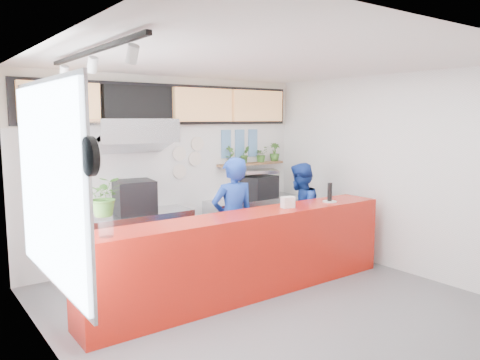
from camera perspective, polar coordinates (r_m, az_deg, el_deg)
floor at (r=6.12m, az=3.24°, el=-14.86°), size 5.00×5.00×0.00m
ceiling at (r=5.70m, az=3.47°, el=14.28°), size 5.00×5.00×0.00m
wall_back at (r=7.79m, az=-8.46°, el=1.35°), size 5.00×0.00×5.00m
wall_left at (r=4.57m, az=-21.63°, el=-3.48°), size 0.00×5.00×5.00m
wall_right at (r=7.55m, az=18.13°, el=0.86°), size 0.00×5.00×5.00m
service_counter at (r=6.23m, az=0.90°, el=-9.06°), size 4.50×0.60×1.10m
cream_band at (r=7.74m, az=-8.59°, el=9.46°), size 5.00×0.02×0.80m
prep_bench at (r=7.38m, az=-12.74°, el=-7.41°), size 1.80×0.60×0.90m
panini_oven at (r=7.24m, az=-12.75°, el=-2.02°), size 0.64×0.64×0.50m
extraction_hood at (r=7.09m, az=-12.98°, el=5.90°), size 1.20×0.70×0.35m
hood_lip at (r=7.10m, az=-12.93°, el=4.28°), size 1.20×0.69×0.31m
right_bench at (r=8.52m, az=1.62°, el=-5.20°), size 1.80×0.60×0.90m
espresso_machine at (r=8.49m, az=2.39°, el=-0.82°), size 0.68×0.54×0.39m
espresso_tray at (r=8.45m, az=2.40°, el=1.08°), size 0.74×0.64×0.06m
herb_shelf at (r=8.57m, az=1.36°, el=1.99°), size 1.40×0.18×0.04m
menu_board_far_left at (r=6.99m, az=-21.10°, el=8.85°), size 1.10×0.10×0.55m
menu_board_mid_left at (r=7.38m, az=-12.28°, el=9.08°), size 1.10×0.10×0.55m
menu_board_mid_right at (r=7.93m, az=-4.51°, el=9.11°), size 1.10×0.10×0.55m
menu_board_far_right at (r=8.60m, az=2.15°, el=9.01°), size 1.10×0.10×0.55m
soffit at (r=7.71m, az=-8.47°, el=9.10°), size 4.80×0.04×0.65m
window_pane at (r=4.83m, az=-22.31°, el=-0.53°), size 0.04×2.20×1.90m
window_frame at (r=4.84m, az=-22.08°, el=-0.51°), size 0.03×2.30×2.00m
wall_clock_rim at (r=3.65m, az=-17.82°, el=2.76°), size 0.05×0.30×0.30m
wall_clock_face at (r=3.66m, az=-17.38°, el=2.79°), size 0.02×0.26×0.26m
track_rail at (r=4.65m, az=-17.59°, el=14.73°), size 0.05×2.40×0.04m
dec_plate_a at (r=7.81m, az=-7.42°, el=3.23°), size 0.24×0.03×0.24m
dec_plate_b at (r=7.97m, az=-5.52°, el=2.62°), size 0.24×0.03×0.24m
dec_plate_c at (r=7.84m, az=-7.38°, el=1.04°), size 0.24×0.03×0.24m
dec_plate_d at (r=7.98m, az=-5.23°, el=4.43°), size 0.24×0.03×0.24m
photo_frame_a at (r=8.31m, az=-1.72°, el=5.27°), size 0.20×0.02×0.25m
photo_frame_b at (r=8.48m, az=-0.04°, el=5.32°), size 0.20×0.02×0.25m
photo_frame_c at (r=8.66m, az=1.57°, el=5.36°), size 0.20×0.02×0.25m
photo_frame_d at (r=8.32m, az=-1.71°, el=3.55°), size 0.20×0.02×0.25m
photo_frame_e at (r=8.49m, az=-0.04°, el=3.63°), size 0.20×0.02×0.25m
photo_frame_f at (r=8.67m, az=1.56°, el=3.71°), size 0.20×0.02×0.25m
staff_center at (r=6.61m, az=-0.86°, el=-4.97°), size 0.71×0.51×1.79m
staff_right at (r=7.61m, az=7.29°, el=-4.03°), size 0.99×0.92×1.62m
herb_a at (r=8.28m, az=-1.19°, el=3.07°), size 0.19×0.14×0.33m
herb_b at (r=8.47m, az=0.64°, el=3.12°), size 0.19×0.17×0.31m
herb_c at (r=8.70m, az=2.58°, el=3.16°), size 0.31×0.28×0.29m
herb_d at (r=8.91m, az=4.25°, el=3.42°), size 0.24×0.23×0.34m
glass_vase at (r=5.10m, az=-16.02°, el=-5.64°), size 0.20×0.20×0.19m
basil_vase at (r=5.03m, az=-16.16°, el=-1.90°), size 0.48×0.46×0.42m
napkin_holder at (r=6.50m, az=5.86°, el=-2.72°), size 0.19×0.14×0.15m
white_plate at (r=7.04m, az=10.86°, el=-2.59°), size 0.26×0.26×0.02m
pepper_mill at (r=7.02m, az=10.89°, el=-1.45°), size 0.07×0.07×0.27m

